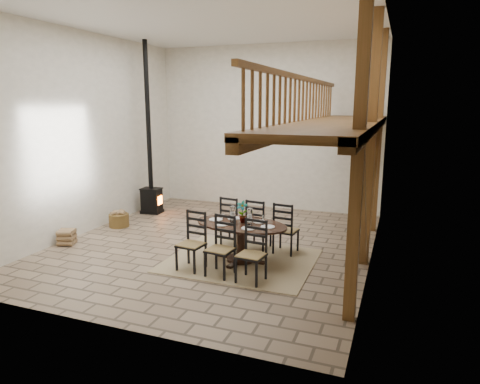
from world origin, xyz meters
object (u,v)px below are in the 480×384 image
at_px(wood_stove, 151,175).
at_px(log_basket, 119,220).
at_px(log_stack, 67,237).
at_px(dining_table, 241,241).

height_order(wood_stove, log_basket, wood_stove).
bearing_deg(log_stack, log_basket, 82.02).
bearing_deg(log_stack, dining_table, 6.23).
height_order(wood_stove, log_stack, wood_stove).
bearing_deg(dining_table, wood_stove, 151.09).
bearing_deg(dining_table, log_basket, 169.44).
xyz_separation_m(log_basket, log_stack, (-0.24, -1.68, -0.01)).
distance_m(wood_stove, log_stack, 3.41).
distance_m(dining_table, wood_stove, 4.88).
distance_m(dining_table, log_basket, 4.16).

